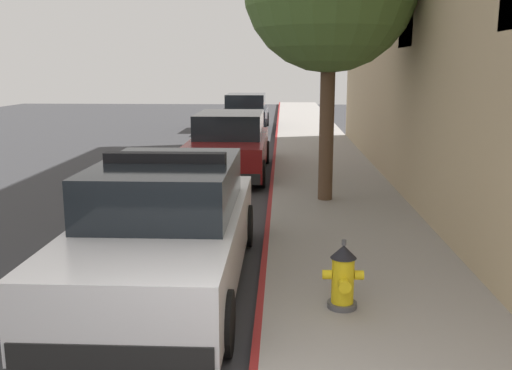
# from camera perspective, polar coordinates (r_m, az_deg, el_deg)

# --- Properties ---
(ground_plane) EXTENTS (29.74, 60.00, 0.20)m
(ground_plane) POSITION_cam_1_polar(r_m,az_deg,el_deg) (14.09, -17.67, -0.34)
(ground_plane) COLOR #353538
(sidewalk_pavement) EXTENTS (2.61, 60.00, 0.15)m
(sidewalk_pavement) POSITION_cam_1_polar(r_m,az_deg,el_deg) (13.23, 7.45, 0.15)
(sidewalk_pavement) COLOR gray
(sidewalk_pavement) RESTS_ON ground
(curb_painted_edge) EXTENTS (0.08, 60.00, 0.15)m
(curb_painted_edge) POSITION_cam_1_polar(r_m,az_deg,el_deg) (13.19, 1.61, 0.20)
(curb_painted_edge) COLOR maroon
(curb_painted_edge) RESTS_ON ground
(police_cruiser) EXTENTS (1.94, 4.84, 1.68)m
(police_cruiser) POSITION_cam_1_polar(r_m,az_deg,el_deg) (7.16, -8.93, -4.29)
(police_cruiser) COLOR white
(police_cruiser) RESTS_ON ground
(parked_car_silver_ahead) EXTENTS (1.94, 4.84, 1.56)m
(parked_car_silver_ahead) POSITION_cam_1_polar(r_m,az_deg,el_deg) (14.73, -2.63, 4.02)
(parked_car_silver_ahead) COLOR maroon
(parked_car_silver_ahead) RESTS_ON ground
(parked_car_dark_far) EXTENTS (1.94, 4.84, 1.56)m
(parked_car_dark_far) POSITION_cam_1_polar(r_m,az_deg,el_deg) (25.28, -1.02, 7.22)
(parked_car_dark_far) COLOR black
(parked_car_dark_far) RESTS_ON ground
(fire_hydrant) EXTENTS (0.44, 0.40, 0.76)m
(fire_hydrant) POSITION_cam_1_polar(r_m,az_deg,el_deg) (6.23, 8.67, -9.05)
(fire_hydrant) COLOR #4C4C51
(fire_hydrant) RESTS_ON sidewalk_pavement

